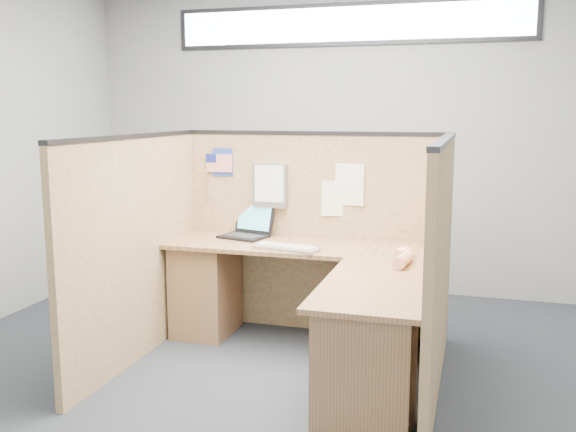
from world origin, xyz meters
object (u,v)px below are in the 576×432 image
(keyboard, at_px, (286,248))
(mouse, at_px, (405,254))
(l_desk, at_px, (312,308))
(laptop, at_px, (246,228))

(keyboard, relative_size, mouse, 4.30)
(l_desk, height_order, mouse, mouse)
(l_desk, distance_m, mouse, 0.70)
(laptop, bearing_deg, mouse, -2.80)
(laptop, xyz_separation_m, mouse, (1.25, -0.39, -0.04))
(l_desk, relative_size, keyboard, 3.97)
(laptop, height_order, mouse, laptop)
(l_desk, xyz_separation_m, laptop, (-0.67, 0.58, 0.40))
(keyboard, bearing_deg, mouse, 10.13)
(laptop, relative_size, mouse, 3.47)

